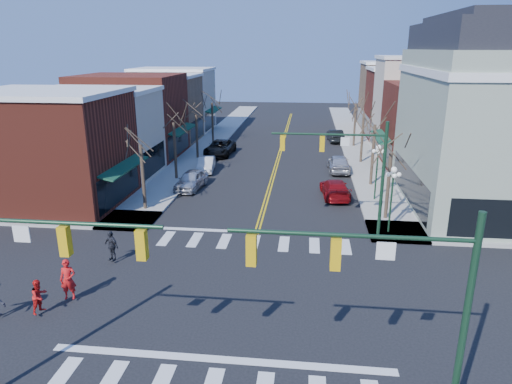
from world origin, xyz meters
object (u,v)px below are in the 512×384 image
(car_left_far, at_px, (220,148))
(car_right_far, at_px, (335,136))
(car_right_mid, at_px, (339,163))
(lamppost_midblock, at_px, (377,163))
(victorian_corner, at_px, (506,116))
(car_right_near, at_px, (335,188))
(lamppost_corner, at_px, (392,189))
(pedestrian_dark_a, at_px, (111,246))
(car_left_mid, at_px, (206,164))
(car_left_near, at_px, (191,180))
(pedestrian_red_a, at_px, (68,279))
(pedestrian_red_b, at_px, (39,296))

(car_left_far, bearing_deg, car_right_far, 37.66)
(car_right_mid, bearing_deg, lamppost_midblock, 102.55)
(victorian_corner, height_order, car_right_far, victorian_corner)
(car_right_near, height_order, car_right_mid, car_right_mid)
(lamppost_midblock, bearing_deg, car_right_far, 94.50)
(car_right_near, bearing_deg, lamppost_corner, 107.23)
(lamppost_midblock, relative_size, pedestrian_dark_a, 2.58)
(lamppost_midblock, height_order, car_left_mid, lamppost_midblock)
(car_right_near, bearing_deg, car_left_mid, -34.79)
(lamppost_corner, distance_m, car_right_mid, 15.22)
(victorian_corner, bearing_deg, lamppost_corner, -144.14)
(car_left_near, bearing_deg, car_left_mid, 96.49)
(car_right_mid, bearing_deg, car_left_mid, 3.74)
(pedestrian_red_a, bearing_deg, lamppost_corner, 18.94)
(car_left_far, bearing_deg, car_left_near, -86.99)
(victorian_corner, xyz_separation_m, pedestrian_red_a, (-24.09, -15.82, -5.55))
(car_right_far, relative_size, pedestrian_red_a, 2.39)
(lamppost_midblock, xyz_separation_m, car_left_far, (-14.60, 14.02, -2.17))
(lamppost_corner, xyz_separation_m, pedestrian_dark_a, (-15.50, -5.78, -1.97))
(car_right_mid, xyz_separation_m, pedestrian_dark_a, (-13.27, -20.68, 0.18))
(car_right_near, distance_m, pedestrian_red_a, 21.21)
(car_left_far, relative_size, pedestrian_red_a, 2.95)
(lamppost_midblock, relative_size, car_right_near, 0.90)
(car_left_near, relative_size, car_left_far, 0.78)
(car_left_near, distance_m, pedestrian_red_b, 19.10)
(car_left_near, bearing_deg, victorian_corner, 1.55)
(victorian_corner, bearing_deg, car_right_near, 174.56)
(pedestrian_red_a, distance_m, pedestrian_dark_a, 4.05)
(car_right_mid, bearing_deg, car_right_far, -93.98)
(car_right_far, bearing_deg, lamppost_corner, 87.72)
(victorian_corner, distance_m, pedestrian_dark_a, 27.15)
(car_left_far, xyz_separation_m, car_right_far, (12.80, 8.85, -0.03))
(lamppost_corner, height_order, car_left_far, lamppost_corner)
(victorian_corner, xyz_separation_m, car_right_far, (-10.10, 23.36, -5.90))
(pedestrian_dark_a, bearing_deg, car_right_far, 95.93)
(victorian_corner, height_order, car_left_mid, victorian_corner)
(lamppost_midblock, xyz_separation_m, pedestrian_red_a, (-15.79, -16.32, -1.85))
(car_right_far, bearing_deg, pedestrian_red_b, 64.24)
(pedestrian_red_b, bearing_deg, car_left_near, 11.95)
(lamppost_corner, relative_size, lamppost_midblock, 1.00)
(car_right_near, bearing_deg, car_left_near, -9.96)
(car_left_mid, distance_m, car_right_far, 20.31)
(victorian_corner, xyz_separation_m, pedestrian_dark_a, (-23.80, -11.78, -5.67))
(pedestrian_red_a, bearing_deg, pedestrian_dark_a, 72.99)
(car_left_near, relative_size, pedestrian_dark_a, 2.65)
(pedestrian_dark_a, bearing_deg, car_left_far, 115.26)
(car_right_far, relative_size, pedestrian_red_b, 2.98)
(car_right_near, xyz_separation_m, pedestrian_red_a, (-12.82, -16.89, 0.41))
(car_right_near, bearing_deg, pedestrian_red_b, 47.75)
(car_right_mid, distance_m, pedestrian_dark_a, 24.58)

